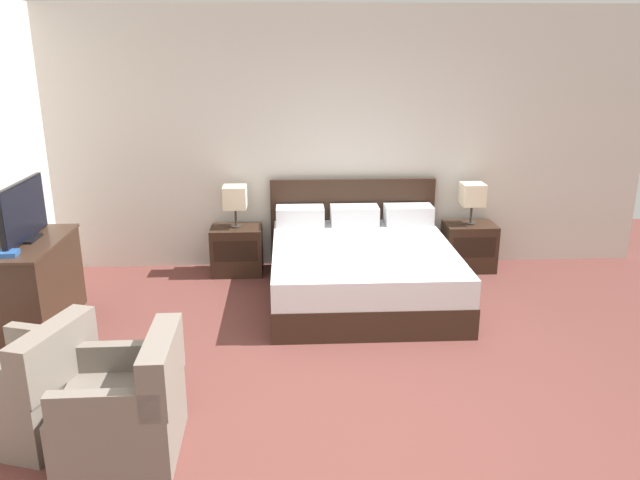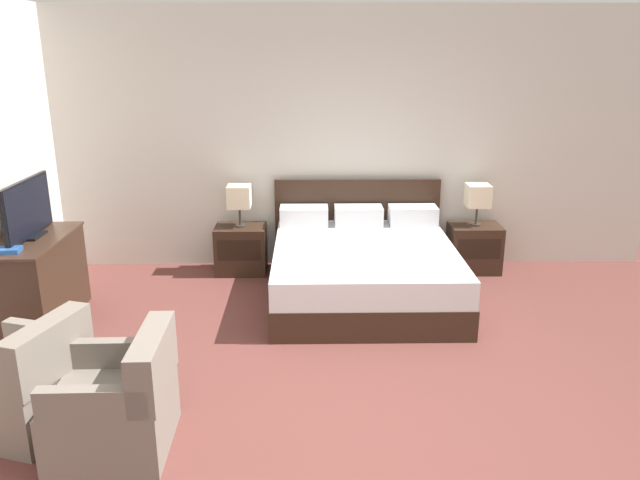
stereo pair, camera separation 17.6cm
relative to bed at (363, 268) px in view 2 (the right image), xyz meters
name	(u,v)px [view 2 (the right image)]	position (x,y,z in m)	size (l,w,h in m)	color
ground_plane	(345,440)	(-0.31, -2.38, -0.29)	(10.08, 10.08, 0.00)	brown
wall_back	(329,140)	(-0.31, 1.01, 1.11)	(7.12, 0.06, 2.80)	beige
bed	(363,268)	(0.00, 0.00, 0.00)	(1.82, 1.99, 0.99)	#332116
nightstand_left	(241,249)	(-1.28, 0.71, -0.03)	(0.55, 0.41, 0.52)	#332116
nightstand_right	(474,248)	(1.28, 0.71, -0.03)	(0.55, 0.41, 0.52)	#332116
table_lamp_left	(239,197)	(-1.28, 0.72, 0.55)	(0.24, 0.24, 0.45)	#332D28
table_lamp_right	(478,196)	(1.28, 0.72, 0.55)	(0.24, 0.24, 0.45)	#332D28
dresser	(35,280)	(-2.96, -0.56, 0.11)	(0.57, 1.10, 0.78)	#332116
tv	(28,210)	(-2.96, -0.50, 0.74)	(0.18, 0.88, 0.51)	black
book_red_cover	(7,250)	(-2.98, -0.94, 0.51)	(0.21, 0.14, 0.04)	#234C8E
armchair_by_window	(24,386)	(-2.37, -2.17, -0.01)	(0.86, 0.85, 0.76)	#70665B
armchair_companion	(119,406)	(-1.70, -2.41, -0.01)	(0.70, 0.69, 0.76)	#70665B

